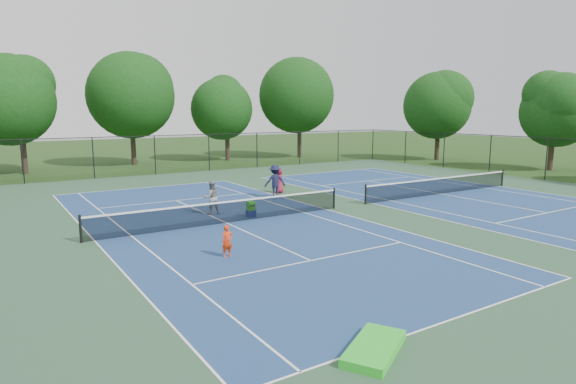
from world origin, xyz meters
TOP-DOWN VIEW (x-y plane):
  - ground at (0.00, 0.00)m, footprint 140.00×140.00m
  - court_pad at (0.00, 0.00)m, footprint 36.00×36.00m
  - tennis_court_left at (-7.00, 0.00)m, footprint 12.00×23.83m
  - tennis_court_right at (7.00, 0.00)m, footprint 12.00×23.83m
  - perimeter_fence at (0.00, 0.00)m, footprint 36.08×36.08m
  - tree_back_a at (-13.00, 24.00)m, footprint 6.80×6.80m
  - tree_back_b at (-4.00, 26.00)m, footprint 7.60×7.60m
  - tree_back_c at (5.00, 25.00)m, footprint 6.00×6.00m
  - tree_back_d at (13.00, 24.00)m, footprint 7.80×7.80m
  - tree_side_e at (23.00, 14.00)m, footprint 6.60×6.60m
  - tree_side_f at (24.00, 3.00)m, footprint 5.80×5.80m
  - child_player at (-9.11, -4.53)m, footprint 0.41×0.27m
  - instructor at (-6.81, 2.04)m, footprint 0.84×0.68m
  - bystander_b at (-1.92, 4.30)m, footprint 1.36×1.02m
  - bystander_c at (-0.92, 5.50)m, footprint 0.88×0.76m
  - ball_crate at (-5.51, 0.52)m, footprint 0.41×0.31m
  - ball_hopper at (-5.51, 0.52)m, footprint 0.34×0.28m
  - green_tarp at (-9.44, -12.08)m, footprint 2.01×1.67m

SIDE VIEW (x-z plane):
  - ground at x=0.00m, z-range 0.00..0.00m
  - court_pad at x=0.00m, z-range 0.00..0.01m
  - tennis_court_left at x=-7.00m, z-range -0.44..0.63m
  - tennis_court_right at x=7.00m, z-range -0.44..0.63m
  - green_tarp at x=-9.44m, z-range 0.01..0.20m
  - ball_crate at x=-5.51m, z-range 0.00..0.32m
  - ball_hopper at x=-5.51m, z-range 0.32..0.75m
  - child_player at x=-9.11m, z-range 0.00..1.10m
  - bystander_c at x=-0.92m, z-range 0.00..1.53m
  - instructor at x=-6.81m, z-range 0.00..1.64m
  - bystander_b at x=-1.92m, z-range 0.00..1.87m
  - perimeter_fence at x=0.00m, z-range 0.09..3.11m
  - tree_side_f at x=24.00m, z-range 1.19..9.31m
  - tree_back_c at x=5.00m, z-range 1.28..9.68m
  - tree_side_e at x=23.00m, z-range 1.37..10.25m
  - tree_back_a at x=-13.00m, z-range 1.46..10.61m
  - tree_back_b at x=-4.00m, z-range 1.58..11.61m
  - tree_back_d at x=13.00m, z-range 1.64..12.01m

